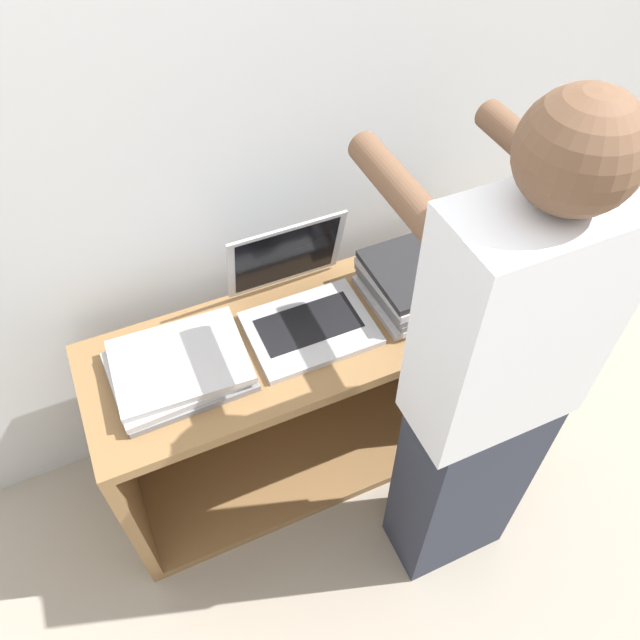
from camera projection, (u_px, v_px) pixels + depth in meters
The scene contains 8 objects.
ground_plane at pixel (339, 504), 2.18m from camera, with size 12.00×12.00×0.00m, color #9E9384.
wall_back at pixel (256, 114), 1.61m from camera, with size 8.00×0.05×2.40m.
cart at pixel (304, 384), 2.10m from camera, with size 1.31×0.46×0.69m.
laptop_open at pixel (302, 304), 1.79m from camera, with size 0.35×0.34×0.28m.
laptop_stack_left at pixel (180, 368), 1.67m from camera, with size 0.37×0.29×0.06m.
laptop_stack_right at pixel (428, 278), 1.85m from camera, with size 0.37×0.29×0.12m.
person at pixel (487, 397), 1.51m from camera, with size 0.40×0.53×1.61m.
inventory_tag at pixel (442, 277), 1.76m from camera, with size 0.06×0.02×0.01m.
Camera 1 is at (-0.45, -0.84, 2.07)m, focal length 35.00 mm.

